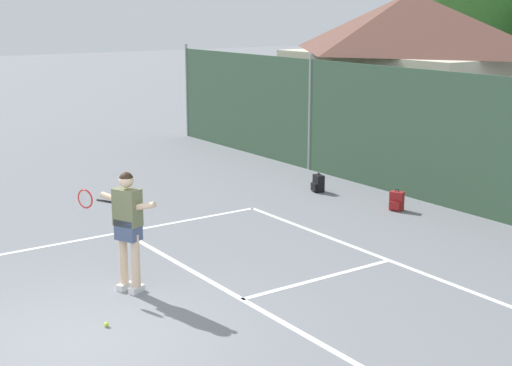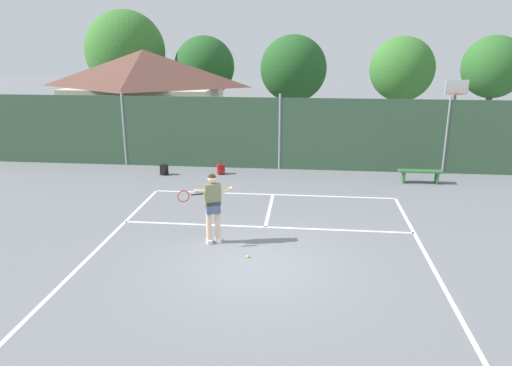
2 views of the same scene
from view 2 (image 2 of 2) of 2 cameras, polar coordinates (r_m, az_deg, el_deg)
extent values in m
plane|color=slate|center=(11.44, 0.01, -9.81)|extent=(120.00, 120.00, 0.00)
cube|color=white|center=(16.53, 2.02, -1.37)|extent=(8.20, 0.10, 0.01)
cube|color=white|center=(12.51, -19.23, -8.38)|extent=(0.10, 11.00, 0.01)
cube|color=white|center=(11.78, 20.60, -10.11)|extent=(0.10, 11.00, 0.01)
cube|color=white|center=(13.69, 1.11, -5.23)|extent=(8.20, 0.10, 0.01)
cube|color=white|center=(15.07, 1.60, -3.15)|extent=(0.10, 2.97, 0.01)
cube|color=#38563D|center=(19.56, 2.81, 5.82)|extent=(26.00, 0.05, 2.91)
cylinder|color=#99999E|center=(20.94, -15.35, 6.17)|extent=(0.09, 0.09, 3.06)
cylinder|color=#99999E|center=(19.55, 2.81, 6.03)|extent=(0.09, 0.09, 3.06)
cylinder|color=#99999E|center=(20.26, 21.57, 5.27)|extent=(0.09, 0.09, 3.06)
cylinder|color=#9E9EA3|center=(21.82, 22.09, 5.93)|extent=(0.12, 0.12, 3.05)
cube|color=white|center=(21.52, 22.66, 10.39)|extent=(0.90, 0.06, 0.60)
torus|color=#D85919|center=(21.28, 22.79, 9.73)|extent=(0.48, 0.48, 0.02)
cube|color=beige|center=(24.73, -12.76, 7.70)|extent=(6.91, 4.52, 2.93)
pyramid|color=brown|center=(24.50, -13.12, 13.10)|extent=(7.47, 4.89, 1.74)
cylinder|color=brown|center=(32.36, -14.77, 9.02)|extent=(0.36, 0.36, 2.34)
ellipsoid|color=#38752D|center=(32.14, -15.21, 14.82)|extent=(4.97, 4.47, 4.97)
cylinder|color=brown|center=(30.99, -5.98, 8.81)|extent=(0.36, 0.36, 1.96)
ellipsoid|color=#235623|center=(30.76, -6.12, 13.53)|extent=(3.70, 3.33, 3.70)
cylinder|color=brown|center=(30.35, 4.33, 8.48)|extent=(0.36, 0.36, 1.74)
ellipsoid|color=#235623|center=(30.10, 4.44, 13.33)|extent=(4.01, 3.61, 4.01)
cylinder|color=brown|center=(30.83, 16.49, 8.08)|extent=(0.36, 0.36, 1.84)
ellipsoid|color=#38752D|center=(30.59, 16.88, 12.77)|extent=(3.80, 3.42, 3.80)
cylinder|color=brown|center=(32.14, 25.68, 7.67)|extent=(0.36, 0.36, 2.08)
ellipsoid|color=#2D6628|center=(31.92, 26.26, 12.20)|extent=(3.59, 3.23, 3.59)
cube|color=silver|center=(12.76, -4.50, -6.72)|extent=(0.21, 0.29, 0.10)
cube|color=silver|center=(12.71, -5.56, -6.84)|extent=(0.21, 0.29, 0.10)
cylinder|color=beige|center=(12.58, -4.55, -4.79)|extent=(0.13, 0.13, 0.82)
cylinder|color=beige|center=(12.54, -5.62, -4.91)|extent=(0.13, 0.13, 0.82)
cube|color=#47567A|center=(12.40, -5.14, -2.83)|extent=(0.43, 0.36, 0.32)
cube|color=#6B704C|center=(12.29, -5.18, -1.33)|extent=(0.46, 0.38, 0.56)
sphere|color=beige|center=(12.17, -5.23, 0.51)|extent=(0.22, 0.22, 0.22)
sphere|color=black|center=(12.17, -5.23, 0.60)|extent=(0.21, 0.21, 0.21)
cylinder|color=beige|center=(12.20, -6.08, -1.00)|extent=(0.55, 0.31, 0.17)
cylinder|color=beige|center=(12.33, -3.91, -0.99)|extent=(0.50, 0.28, 0.22)
cylinder|color=black|center=(12.16, -6.97, -1.34)|extent=(0.29, 0.15, 0.04)
torus|color=red|center=(12.05, -8.56, -1.56)|extent=(0.29, 0.14, 0.30)
cylinder|color=silver|center=(12.05, -8.56, -1.56)|extent=(0.24, 0.11, 0.26)
sphere|color=#CCE033|center=(11.84, -0.98, -8.68)|extent=(0.07, 0.07, 0.07)
cube|color=black|center=(19.28, -10.81, 1.56)|extent=(0.31, 0.24, 0.40)
cube|color=black|center=(19.20, -10.97, 1.24)|extent=(0.23, 0.11, 0.18)
torus|color=black|center=(19.22, -10.84, 2.19)|extent=(0.09, 0.03, 0.09)
cube|color=maroon|center=(19.08, -4.18, 1.66)|extent=(0.33, 0.28, 0.40)
cube|color=maroon|center=(18.99, -4.07, 1.34)|extent=(0.23, 0.15, 0.18)
torus|color=black|center=(19.03, -4.19, 2.30)|extent=(0.08, 0.05, 0.09)
cube|color=#336B38|center=(18.77, 18.89, 1.33)|extent=(1.60, 0.36, 0.06)
cube|color=#336B38|center=(18.70, 17.03, 0.73)|extent=(0.08, 0.32, 0.45)
cube|color=#336B38|center=(18.97, 20.59, 0.61)|extent=(0.08, 0.32, 0.45)
camera|label=1|loc=(10.23, 52.68, 5.15)|focal=51.76mm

